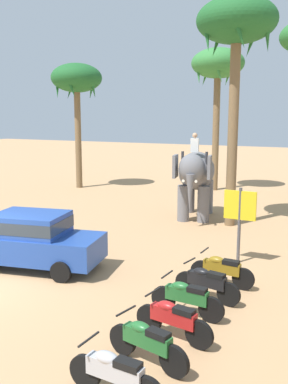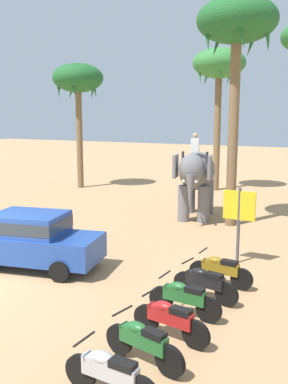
{
  "view_description": "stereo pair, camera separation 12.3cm",
  "coord_description": "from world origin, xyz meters",
  "px_view_note": "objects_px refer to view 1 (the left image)",
  "views": [
    {
      "loc": [
        9.16,
        -7.39,
        4.53
      ],
      "look_at": [
        1.4,
        7.28,
        1.6
      ],
      "focal_mm": 39.63,
      "sensor_mm": 36.0,
      "label": 1
    },
    {
      "loc": [
        9.27,
        -7.33,
        4.53
      ],
      "look_at": [
        1.4,
        7.28,
        1.6
      ],
      "focal_mm": 39.63,
      "sensor_mm": 36.0,
      "label": 2
    }
  ],
  "objects_px": {
    "motorcycle_mid_row": "(173,319)",
    "motorcycle_end_of_row": "(222,269)",
    "signboard_yellow": "(240,210)",
    "motorcycle_fourth_in_row": "(187,297)",
    "motorcycle_far_in_row": "(207,282)",
    "palm_tree_near_hut": "(77,81)",
    "elephant_with_mahout": "(196,175)",
    "palm_tree_far_back": "(237,29)",
    "motorcycle_nearest_camera": "(115,373)",
    "car_sedan_foreground": "(33,238)",
    "palm_tree_behind_elephant": "(218,68)",
    "motorcycle_second_in_row": "(147,342)"
  },
  "relations": [
    {
      "from": "motorcycle_nearest_camera",
      "to": "motorcycle_far_in_row",
      "type": "relative_size",
      "value": 1.0
    },
    {
      "from": "motorcycle_second_in_row",
      "to": "signboard_yellow",
      "type": "height_order",
      "value": "signboard_yellow"
    },
    {
      "from": "signboard_yellow",
      "to": "elephant_with_mahout",
      "type": "bearing_deg",
      "value": 123.99
    },
    {
      "from": "palm_tree_far_back",
      "to": "motorcycle_nearest_camera",
      "type": "bearing_deg",
      "value": -82.1
    },
    {
      "from": "elephant_with_mahout",
      "to": "motorcycle_mid_row",
      "type": "xyz_separation_m",
      "value": [
        3.5,
        -10.32,
        -1.53
      ]
    },
    {
      "from": "motorcycle_end_of_row",
      "to": "palm_tree_far_back",
      "type": "xyz_separation_m",
      "value": [
        -1.72,
        6.55,
        7.52
      ]
    },
    {
      "from": "signboard_yellow",
      "to": "motorcycle_far_in_row",
      "type": "bearing_deg",
      "value": -88.92
    },
    {
      "from": "palm_tree_near_hut",
      "to": "motorcycle_fourth_in_row",
      "type": "bearing_deg",
      "value": -46.18
    },
    {
      "from": "palm_tree_far_back",
      "to": "signboard_yellow",
      "type": "xyz_separation_m",
      "value": [
        1.61,
        -4.51,
        -6.29
      ]
    },
    {
      "from": "elephant_with_mahout",
      "to": "palm_tree_far_back",
      "type": "height_order",
      "value": "palm_tree_far_back"
    },
    {
      "from": "palm_tree_near_hut",
      "to": "motorcycle_mid_row",
      "type": "bearing_deg",
      "value": -48.06
    },
    {
      "from": "elephant_with_mahout",
      "to": "palm_tree_behind_elephant",
      "type": "xyz_separation_m",
      "value": [
        -1.68,
        7.73,
        5.49
      ]
    },
    {
      "from": "elephant_with_mahout",
      "to": "motorcycle_fourth_in_row",
      "type": "height_order",
      "value": "elephant_with_mahout"
    },
    {
      "from": "motorcycle_fourth_in_row",
      "to": "motorcycle_nearest_camera",
      "type": "bearing_deg",
      "value": -88.48
    },
    {
      "from": "motorcycle_mid_row",
      "to": "signboard_yellow",
      "type": "bearing_deg",
      "value": 91.22
    },
    {
      "from": "car_sedan_foreground",
      "to": "signboard_yellow",
      "type": "bearing_deg",
      "value": 32.12
    },
    {
      "from": "elephant_with_mahout",
      "to": "car_sedan_foreground",
      "type": "bearing_deg",
      "value": -103.29
    },
    {
      "from": "motorcycle_nearest_camera",
      "to": "motorcycle_end_of_row",
      "type": "bearing_deg",
      "value": 89.34
    },
    {
      "from": "motorcycle_mid_row",
      "to": "motorcycle_end_of_row",
      "type": "relative_size",
      "value": 1.0
    },
    {
      "from": "signboard_yellow",
      "to": "motorcycle_end_of_row",
      "type": "bearing_deg",
      "value": -86.98
    },
    {
      "from": "palm_tree_near_hut",
      "to": "motorcycle_nearest_camera",
      "type": "bearing_deg",
      "value": -52.05
    },
    {
      "from": "motorcycle_second_in_row",
      "to": "palm_tree_far_back",
      "type": "bearing_deg",
      "value": 98.75
    },
    {
      "from": "motorcycle_end_of_row",
      "to": "palm_tree_behind_elephant",
      "type": "xyz_separation_m",
      "value": [
        -5.18,
        14.8,
        7.02
      ]
    },
    {
      "from": "car_sedan_foreground",
      "to": "signboard_yellow",
      "type": "distance_m",
      "value": 6.39
    },
    {
      "from": "palm_tree_far_back",
      "to": "motorcycle_fourth_in_row",
      "type": "bearing_deg",
      "value": -79.74
    },
    {
      "from": "motorcycle_mid_row",
      "to": "palm_tree_near_hut",
      "type": "xyz_separation_m",
      "value": [
        -13.31,
        14.82,
        6.29
      ]
    },
    {
      "from": "palm_tree_near_hut",
      "to": "palm_tree_far_back",
      "type": "xyz_separation_m",
      "value": [
        11.59,
        -5.02,
        1.22
      ]
    },
    {
      "from": "palm_tree_behind_elephant",
      "to": "signboard_yellow",
      "type": "xyz_separation_m",
      "value": [
        5.07,
        -12.76,
        -5.8
      ]
    },
    {
      "from": "motorcycle_nearest_camera",
      "to": "signboard_yellow",
      "type": "height_order",
      "value": "signboard_yellow"
    },
    {
      "from": "elephant_with_mahout",
      "to": "motorcycle_far_in_row",
      "type": "bearing_deg",
      "value": -67.04
    },
    {
      "from": "motorcycle_mid_row",
      "to": "motorcycle_fourth_in_row",
      "type": "relative_size",
      "value": 1.0
    },
    {
      "from": "car_sedan_foreground",
      "to": "motorcycle_second_in_row",
      "type": "height_order",
      "value": "car_sedan_foreground"
    },
    {
      "from": "palm_tree_behind_elephant",
      "to": "car_sedan_foreground",
      "type": "bearing_deg",
      "value": -91.08
    },
    {
      "from": "car_sedan_foreground",
      "to": "motorcycle_end_of_row",
      "type": "xyz_separation_m",
      "value": [
        5.48,
        1.33,
        -0.46
      ]
    },
    {
      "from": "car_sedan_foreground",
      "to": "palm_tree_behind_elephant",
      "type": "distance_m",
      "value": 17.41
    },
    {
      "from": "motorcycle_nearest_camera",
      "to": "motorcycle_mid_row",
      "type": "height_order",
      "value": "same"
    },
    {
      "from": "palm_tree_behind_elephant",
      "to": "palm_tree_near_hut",
      "type": "xyz_separation_m",
      "value": [
        -8.13,
        -3.23,
        -0.72
      ]
    },
    {
      "from": "palm_tree_far_back",
      "to": "car_sedan_foreground",
      "type": "bearing_deg",
      "value": -115.52
    },
    {
      "from": "car_sedan_foreground",
      "to": "palm_tree_behind_elephant",
      "type": "relative_size",
      "value": 0.51
    },
    {
      "from": "elephant_with_mahout",
      "to": "signboard_yellow",
      "type": "relative_size",
      "value": 1.67
    },
    {
      "from": "motorcycle_nearest_camera",
      "to": "motorcycle_far_in_row",
      "type": "xyz_separation_m",
      "value": [
        0.01,
        4.34,
        0.0
      ]
    },
    {
      "from": "palm_tree_behind_elephant",
      "to": "palm_tree_near_hut",
      "type": "distance_m",
      "value": 8.78
    },
    {
      "from": "motorcycle_mid_row",
      "to": "palm_tree_near_hut",
      "type": "bearing_deg",
      "value": 131.94
    },
    {
      "from": "car_sedan_foreground",
      "to": "motorcycle_fourth_in_row",
      "type": "bearing_deg",
      "value": -8.64
    },
    {
      "from": "motorcycle_nearest_camera",
      "to": "signboard_yellow",
      "type": "relative_size",
      "value": 0.75
    },
    {
      "from": "motorcycle_mid_row",
      "to": "motorcycle_fourth_in_row",
      "type": "xyz_separation_m",
      "value": [
        -0.15,
        1.1,
        0.0
      ]
    },
    {
      "from": "car_sedan_foreground",
      "to": "motorcycle_nearest_camera",
      "type": "height_order",
      "value": "car_sedan_foreground"
    },
    {
      "from": "motorcycle_far_in_row",
      "to": "palm_tree_near_hut",
      "type": "xyz_separation_m",
      "value": [
        -13.26,
        12.64,
        6.29
      ]
    },
    {
      "from": "motorcycle_far_in_row",
      "to": "signboard_yellow",
      "type": "bearing_deg",
      "value": 91.08
    },
    {
      "from": "palm_tree_far_back",
      "to": "elephant_with_mahout",
      "type": "bearing_deg",
      "value": 163.55
    }
  ]
}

